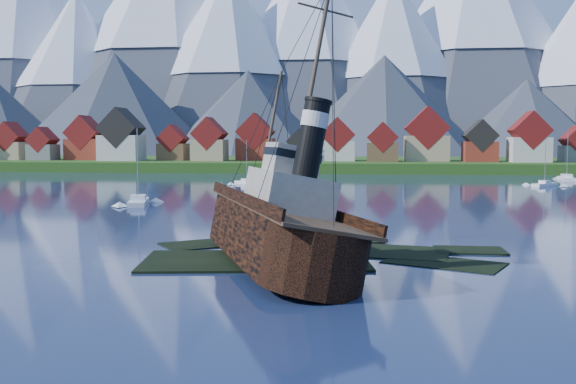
# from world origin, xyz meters

# --- Properties ---
(ground) EXTENTS (1400.00, 1400.00, 0.00)m
(ground) POSITION_xyz_m (0.00, 0.00, 0.00)
(ground) COLOR navy
(ground) RESTS_ON ground
(shoal) EXTENTS (31.71, 21.24, 1.14)m
(shoal) POSITION_xyz_m (1.78, 2.15, -0.35)
(shoal) COLOR black
(shoal) RESTS_ON ground
(shore_bank) EXTENTS (600.00, 80.00, 3.20)m
(shore_bank) POSITION_xyz_m (0.00, 170.00, 0.00)
(shore_bank) COLOR #1A4012
(shore_bank) RESTS_ON ground
(seawall) EXTENTS (600.00, 2.50, 2.00)m
(seawall) POSITION_xyz_m (0.00, 132.00, 0.00)
(seawall) COLOR #3F3D38
(seawall) RESTS_ON ground
(town) EXTENTS (250.96, 16.69, 17.30)m
(town) POSITION_xyz_m (-33.12, 152.18, 8.99)
(town) COLOR maroon
(town) RESTS_ON ground
(mountains) EXTENTS (965.00, 340.00, 205.00)m
(mountains) POSITION_xyz_m (-0.79, 481.26, 89.34)
(mountains) COLOR #2D333D
(mountains) RESTS_ON ground
(tugboat_wreck) EXTENTS (6.86, 29.56, 23.43)m
(tugboat_wreck) POSITION_xyz_m (-1.64, -1.38, 2.95)
(tugboat_wreck) COLOR black
(tugboat_wreck) RESTS_ON ground
(sailboat_a) EXTENTS (4.89, 10.17, 12.05)m
(sailboat_a) POSITION_xyz_m (-28.08, 41.05, 0.27)
(sailboat_a) COLOR white
(sailboat_a) RESTS_ON ground
(sailboat_c) EXTENTS (6.53, 7.43, 10.23)m
(sailboat_c) POSITION_xyz_m (-19.56, 86.39, 0.23)
(sailboat_c) COLOR white
(sailboat_c) RESTS_ON ground
(sailboat_d) EXTENTS (6.63, 6.71, 10.30)m
(sailboat_d) POSITION_xyz_m (43.98, 87.77, 0.24)
(sailboat_d) COLOR white
(sailboat_d) RESTS_ON ground
(sailboat_e) EXTENTS (4.04, 10.82, 12.25)m
(sailboat_e) POSITION_xyz_m (54.96, 109.14, 0.27)
(sailboat_e) COLOR white
(sailboat_e) RESTS_ON ground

